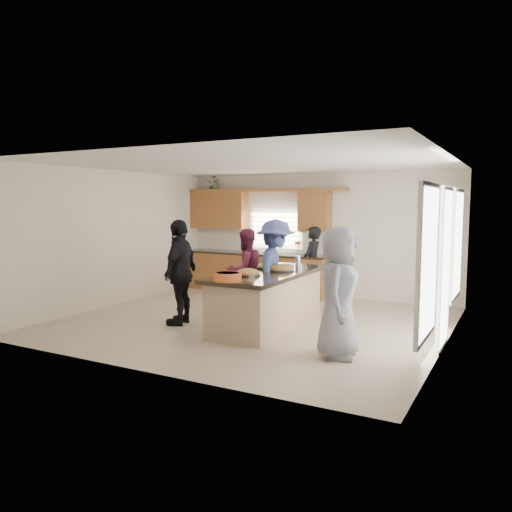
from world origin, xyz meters
The scene contains 18 objects.
floor centered at (0.00, 0.00, 0.00)m, with size 6.50×6.50×0.00m, color #C0AB8E.
room_shell centered at (0.00, 0.00, 1.90)m, with size 6.52×6.02×2.81m.
back_cabinetry centered at (-1.47, 2.73, 0.91)m, with size 4.08×0.66×2.46m.
right_wall_glazing centered at (3.22, -0.13, 1.34)m, with size 0.06×4.00×2.25m.
island centered at (0.37, -0.18, 0.45)m, with size 1.18×2.71×0.95m.
platter_front centered at (0.28, -0.69, 0.98)m, with size 0.42×0.42×0.17m.
platter_mid centered at (0.53, 0.05, 0.98)m, with size 0.46×0.46×0.18m.
platter_back centered at (0.15, 0.27, 0.98)m, with size 0.39×0.39×0.16m.
salad_bowl centered at (0.30, -1.36, 1.02)m, with size 0.43×0.43×0.13m.
clear_cup centered at (0.67, -1.28, 1.00)m, with size 0.09×0.09×0.10m, color white.
plate_stack centered at (0.35, 0.76, 0.97)m, with size 0.20×0.20×0.05m, color #AC84C1.
flower_vase centered at (0.47, 0.91, 1.20)m, with size 0.14×0.14×0.45m.
potted_plant centered at (-2.64, 2.82, 2.59)m, with size 0.35×0.30×0.39m, color #427830.
woman_left_back centered at (0.09, 2.60, 0.80)m, with size 0.59×0.38×1.61m, color black.
woman_left_mid centered at (-0.51, 0.62, 0.82)m, with size 0.79×0.62×1.63m, color maroon.
woman_left_front centered at (-1.04, -0.74, 0.92)m, with size 1.08×0.45×1.84m, color black.
woman_right_back centered at (0.34, 0.20, 0.92)m, with size 1.19×0.68×1.84m, color #364577.
woman_right_front centered at (2.01, -1.26, 0.91)m, with size 0.89×0.58×1.81m, color slate.
Camera 1 is at (4.19, -7.72, 2.11)m, focal length 35.00 mm.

